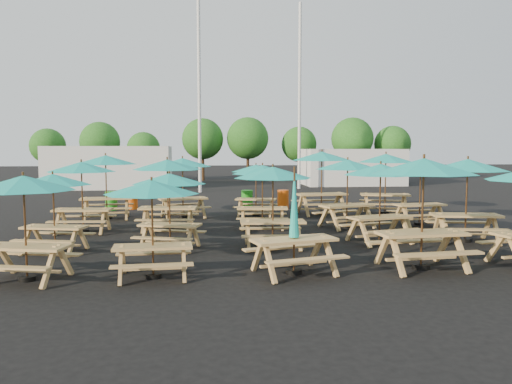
{
  "coord_description": "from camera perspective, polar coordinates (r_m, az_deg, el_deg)",
  "views": [
    {
      "loc": [
        -2.02,
        -16.34,
        2.7
      ],
      "look_at": [
        0.0,
        1.5,
        1.1
      ],
      "focal_mm": 35.0,
      "sensor_mm": 36.0,
      "label": 1
    }
  ],
  "objects": [
    {
      "name": "picnic_unit_11",
      "position": [
        19.7,
        -0.01,
        2.42
      ],
      "size": [
        2.37,
        2.37,
        2.05
      ],
      "rotation": [
        0.0,
        0.0,
        -0.26
      ],
      "color": "tan",
      "rests_on": "ground"
    },
    {
      "name": "picnic_unit_5",
      "position": [
        13.31,
        -9.89,
        1.05
      ],
      "size": [
        2.44,
        2.44,
        2.04
      ],
      "rotation": [
        0.0,
        0.0,
        -0.31
      ],
      "color": "tan",
      "rests_on": "ground"
    },
    {
      "name": "picnic_unit_2",
      "position": [
        16.68,
        -19.33,
        2.33
      ],
      "size": [
        2.29,
        2.29,
        2.28
      ],
      "rotation": [
        0.0,
        0.0,
        -0.06
      ],
      "color": "tan",
      "rests_on": "ground"
    },
    {
      "name": "picnic_unit_13",
      "position": [
        14.47,
        14.05,
        2.06
      ],
      "size": [
        2.61,
        2.61,
        2.27
      ],
      "rotation": [
        0.0,
        0.0,
        0.25
      ],
      "color": "tan",
      "rests_on": "ground"
    },
    {
      "name": "event_tent_1",
      "position": [
        37.04,
        10.87,
        2.84
      ],
      "size": [
        7.0,
        4.0,
        2.6
      ],
      "primitive_type": "cube",
      "color": "silver",
      "rests_on": "ground"
    },
    {
      "name": "waste_bin_1",
      "position": [
        22.59,
        -14.0,
        -0.89
      ],
      "size": [
        0.51,
        0.51,
        0.81
      ],
      "primitive_type": "cylinder",
      "color": "#E7530D",
      "rests_on": "ground"
    },
    {
      "name": "waste_bin_2",
      "position": [
        22.2,
        -1.02,
        -0.84
      ],
      "size": [
        0.51,
        0.51,
        0.81
      ],
      "primitive_type": "cylinder",
      "color": "#1F8818",
      "rests_on": "ground"
    },
    {
      "name": "picnic_unit_18",
      "position": [
        18.22,
        18.31,
        2.42
      ],
      "size": [
        2.31,
        2.31,
        2.22
      ],
      "rotation": [
        0.0,
        0.0,
        0.11
      ],
      "color": "tan",
      "rests_on": "ground"
    },
    {
      "name": "picnic_unit_1",
      "position": [
        13.76,
        -22.2,
        0.9
      ],
      "size": [
        2.34,
        2.34,
        2.05
      ],
      "rotation": [
        0.0,
        0.0,
        -0.23
      ],
      "color": "tan",
      "rests_on": "ground"
    },
    {
      "name": "picnic_unit_15",
      "position": [
        20.21,
        7.54,
        3.73
      ],
      "size": [
        2.72,
        2.72,
        2.57
      ],
      "rotation": [
        0.0,
        0.0,
        0.13
      ],
      "color": "tan",
      "rests_on": "ground"
    },
    {
      "name": "event_tent_0",
      "position": [
        34.88,
        -16.34,
        2.75
      ],
      "size": [
        8.0,
        4.0,
        2.8
      ],
      "primitive_type": "cube",
      "color": "silver",
      "rests_on": "ground"
    },
    {
      "name": "mast_1",
      "position": [
        33.16,
        5.01,
        10.79
      ],
      "size": [
        0.2,
        0.2,
        12.0
      ],
      "primitive_type": "cylinder",
      "color": "silver",
      "rests_on": "ground"
    },
    {
      "name": "tree_0",
      "position": [
        43.3,
        -22.7,
        4.87
      ],
      "size": [
        2.8,
        2.8,
        4.24
      ],
      "color": "#382314",
      "rests_on": "ground"
    },
    {
      "name": "picnic_unit_19",
      "position": [
        20.83,
        14.62,
        3.42
      ],
      "size": [
        2.84,
        2.84,
        2.47
      ],
      "rotation": [
        0.0,
        0.0,
        -0.24
      ],
      "color": "tan",
      "rests_on": "ground"
    },
    {
      "name": "picnic_unit_4",
      "position": [
        10.42,
        -11.82,
        -0.04
      ],
      "size": [
        2.06,
        2.06,
        2.06
      ],
      "rotation": [
        0.0,
        0.0,
        0.06
      ],
      "color": "tan",
      "rests_on": "ground"
    },
    {
      "name": "tree_6",
      "position": [
        41.11,
        10.95,
        6.01
      ],
      "size": [
        3.38,
        3.38,
        5.13
      ],
      "color": "#382314",
      "rests_on": "ground"
    },
    {
      "name": "tree_3",
      "position": [
        41.06,
        -6.12,
        6.05
      ],
      "size": [
        3.36,
        3.36,
        5.09
      ],
      "color": "#382314",
      "rests_on": "ground"
    },
    {
      "name": "ground",
      "position": [
        16.68,
        0.58,
        -4.22
      ],
      "size": [
        120.0,
        120.0,
        0.0
      ],
      "primitive_type": "plane",
      "color": "black",
      "rests_on": "ground"
    },
    {
      "name": "picnic_unit_12",
      "position": [
        11.56,
        18.61,
        2.19
      ],
      "size": [
        2.55,
        2.55,
        2.49
      ],
      "rotation": [
        0.0,
        0.0,
        0.08
      ],
      "color": "tan",
      "rests_on": "ground"
    },
    {
      "name": "tree_5",
      "position": [
        41.84,
        4.93,
        5.45
      ],
      "size": [
        2.94,
        2.94,
        4.45
      ],
      "color": "#382314",
      "rests_on": "ground"
    },
    {
      "name": "picnic_unit_7",
      "position": [
        19.29,
        -8.39,
        3.02
      ],
      "size": [
        2.69,
        2.69,
        2.32
      ],
      "rotation": [
        0.0,
        0.0,
        0.26
      ],
      "color": "tan",
      "rests_on": "ground"
    },
    {
      "name": "picnic_unit_10",
      "position": [
        16.55,
        0.75,
        2.2
      ],
      "size": [
        2.27,
        2.27,
        2.14
      ],
      "rotation": [
        0.0,
        0.0,
        -0.13
      ],
      "color": "tan",
      "rests_on": "ground"
    },
    {
      "name": "picnic_unit_9",
      "position": [
        13.32,
        1.94,
        1.76
      ],
      "size": [
        2.19,
        2.19,
        2.21
      ],
      "rotation": [
        0.0,
        0.0,
        -0.04
      ],
      "color": "tan",
      "rests_on": "ground"
    },
    {
      "name": "picnic_unit_17",
      "position": [
        15.38,
        23.02,
        2.42
      ],
      "size": [
        2.66,
        2.66,
        2.4
      ],
      "rotation": [
        0.0,
        0.0,
        -0.19
      ],
      "color": "tan",
      "rests_on": "ground"
    },
    {
      "name": "picnic_unit_8",
      "position": [
        10.67,
        4.37,
        -4.38
      ],
      "size": [
        2.15,
        1.98,
        2.3
      ],
      "rotation": [
        0.0,
        0.0,
        0.26
      ],
      "color": "tan",
      "rests_on": "ground"
    },
    {
      "name": "picnic_unit_3",
      "position": [
        19.6,
        -16.81,
        3.18
      ],
      "size": [
        2.5,
        2.5,
        2.44
      ],
      "rotation": [
        0.0,
        0.0,
        0.09
      ],
      "color": "tan",
      "rests_on": "ground"
    },
    {
      "name": "picnic_unit_6",
      "position": [
        16.29,
        -10.11,
        2.68
      ],
      "size": [
        2.43,
        2.43,
        2.34
      ],
      "rotation": [
        0.0,
        0.0,
        -0.1
      ],
      "color": "tan",
      "rests_on": "ground"
    },
    {
      "name": "tree_2",
      "position": [
        40.23,
        -12.74,
        4.86
      ],
      "size": [
        2.59,
        2.59,
        3.93
      ],
      "color": "#382314",
      "rests_on": "ground"
    },
    {
      "name": "picnic_unit_14",
      "position": [
        17.05,
        10.43,
        2.72
      ],
      "size": [
        2.77,
        2.77,
        2.32
      ],
      "rotation": [
        0.0,
        0.0,
        0.31
      ],
      "color": "tan",
      "rests_on": "ground"
    },
    {
      "name": "tree_7",
      "position": [
        42.27,
        15.34,
        5.31
      ],
      "size": [
        2.95,
        2.95,
        4.48
      ],
      "color": "#382314",
      "rests_on": "ground"
    },
    {
      "name": "waste_bin_3",
      "position": [
        22.33,
        3.11,
        -0.81
      ],
      "size": [
        0.51,
        0.51,
        0.81
      ],
      "primitive_type": "cylinder",
      "color": "#E7530D",
      "rests_on": "ground"
    },
    {
      "name": "mast_0",
      "position": [
        30.52,
        -6.51,
        11.27
      ],
      "size": [
        0.2,
        0.2,
        12.0
      ],
      "primitive_type": "cylinder",
      "color": "silver",
      "rests_on": "ground"
    },
    {
      "name": "picnic_unit_0",
      "position": [
        11.02,
        -25.03,
        0.37
      ],
      "size": [
        2.49,
        2.49,
        2.17
      ],
      "rotation": [
        0.0,
        0.0,
        -0.25
      ],
      "color": "tan",
      "rests_on": "ground"
    },
    {
      "name": "tree_4",
      "position": [
        40.79,
        -0.95,
        6.16
      ],
      "size": [
        3.41,
        3.41,
        5.17
      ],
      "color": "#382314",
      "rests_on": "ground"
    },
    {
      "name": "waste_bin_0",
      "position": [
        22.48,
        -16.21,
        -0.97
      ],
      "size": [
        0.51,
        0.51,
        0.81
      ],
      "primitive_type": "cylinder",
      "color": "#1F8818",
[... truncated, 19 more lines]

